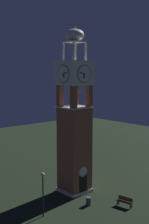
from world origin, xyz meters
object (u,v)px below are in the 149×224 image
Objects in this scene: park_bench at (125,201)px; lamp_post at (43,186)px; trash_bin at (89,201)px; clock_tower at (75,126)px.

lamp_post reaches higher than park_bench.
lamp_post reaches higher than trash_bin.
lamp_post is 5.47m from trash_bin.
park_bench is 8.46m from lamp_post.
trash_bin is at bearing -11.90° from lamp_post.
lamp_post is 5.19× the size of trash_bin.
clock_tower is at bearing 69.73° from trash_bin.
park_bench reaches higher than trash_bin.
clock_tower is 8.02m from lamp_post.
lamp_post is (-6.13, -2.61, -4.47)m from clock_tower.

